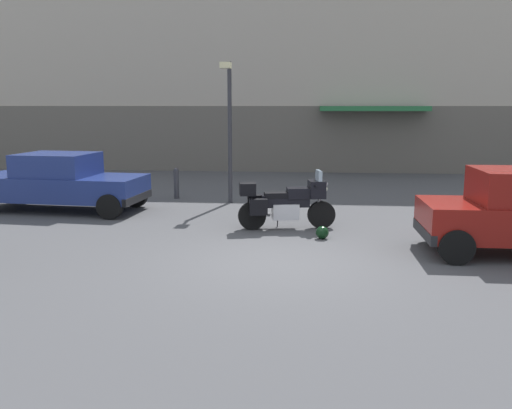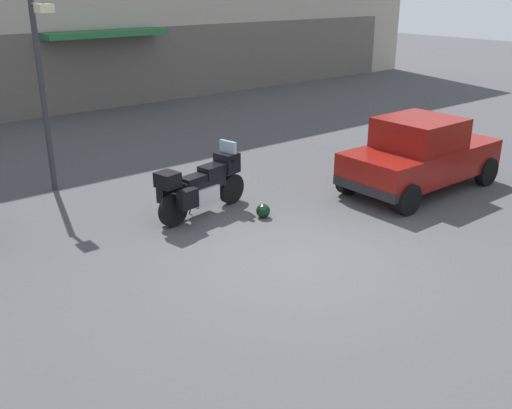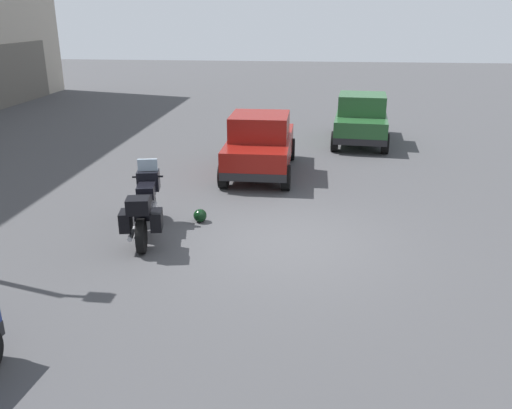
% 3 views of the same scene
% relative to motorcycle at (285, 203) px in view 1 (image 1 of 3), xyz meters
% --- Properties ---
extents(ground_plane, '(80.00, 80.00, 0.00)m').
position_rel_motorcycle_xyz_m(ground_plane, '(0.01, -2.71, -0.62)').
color(ground_plane, '#424244').
extents(building_facade_rear, '(39.98, 3.40, 11.73)m').
position_rel_motorcycle_xyz_m(building_facade_rear, '(0.02, 12.21, 5.20)').
color(building_facade_rear, '#A89E8E').
rests_on(building_facade_rear, ground).
extents(motorcycle, '(2.25, 0.96, 1.36)m').
position_rel_motorcycle_xyz_m(motorcycle, '(0.00, 0.00, 0.00)').
color(motorcycle, black).
rests_on(motorcycle, ground).
extents(helmet, '(0.28, 0.28, 0.28)m').
position_rel_motorcycle_xyz_m(helmet, '(0.84, -0.89, -0.48)').
color(helmet, black).
rests_on(helmet, ground).
extents(car_sedan_far, '(4.68, 2.25, 1.56)m').
position_rel_motorcycle_xyz_m(car_sedan_far, '(-6.17, 1.68, 0.16)').
color(car_sedan_far, navy).
rests_on(car_sedan_far, ground).
extents(streetlamp_curbside, '(0.28, 0.94, 4.04)m').
position_rel_motorcycle_xyz_m(streetlamp_curbside, '(-1.74, 3.15, 1.89)').
color(streetlamp_curbside, '#2D2D33').
rests_on(streetlamp_curbside, ground).
extents(bollard_curbside, '(0.16, 0.16, 0.95)m').
position_rel_motorcycle_xyz_m(bollard_curbside, '(-3.49, 3.89, -0.12)').
color(bollard_curbside, '#333338').
rests_on(bollard_curbside, ground).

